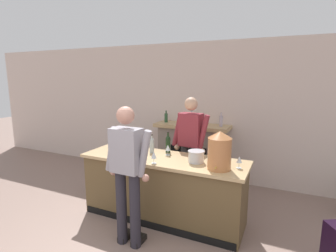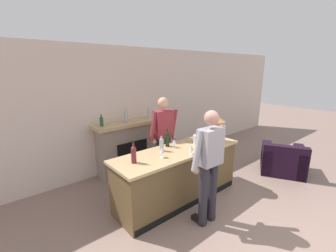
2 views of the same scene
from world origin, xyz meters
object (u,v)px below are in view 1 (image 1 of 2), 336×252
wine_glass_mid_counter (154,155)px  fireplace_stone (192,152)px  person_customer (127,171)px  copper_dispenser (220,150)px  wine_glass_back_row (214,155)px  wine_glass_near_bucket (134,147)px  ice_bucket_steel (196,156)px  wine_bottle_riesling_slim (168,143)px  wine_glass_front_left (239,160)px  wine_glass_by_dispenser (168,148)px  wine_bottle_chardonnay_pale (152,145)px  wine_bottle_cabernet_heavy (113,141)px  person_bartender (190,146)px

wine_glass_mid_counter → fireplace_stone: bearing=93.7°
fireplace_stone → person_customer: person_customer is taller
copper_dispenser → wine_glass_back_row: size_ratio=3.29×
wine_glass_mid_counter → wine_glass_near_bucket: wine_glass_near_bucket is taller
ice_bucket_steel → wine_bottle_riesling_slim: wine_bottle_riesling_slim is taller
wine_glass_front_left → wine_glass_by_dispenser: bearing=172.3°
wine_bottle_chardonnay_pale → wine_glass_mid_counter: wine_bottle_chardonnay_pale is taller
person_customer → wine_glass_near_bucket: (-0.33, 0.67, 0.09)m
ice_bucket_steel → wine_glass_back_row: size_ratio=1.52×
wine_bottle_chardonnay_pale → wine_glass_near_bucket: wine_bottle_chardonnay_pale is taller
wine_bottle_cabernet_heavy → wine_glass_near_bucket: wine_bottle_cabernet_heavy is taller
ice_bucket_steel → wine_glass_back_row: bearing=30.7°
wine_bottle_cabernet_heavy → wine_glass_back_row: (1.59, 0.10, -0.04)m
wine_bottle_cabernet_heavy → wine_glass_mid_counter: wine_bottle_cabernet_heavy is taller
copper_dispenser → wine_bottle_chardonnay_pale: (-1.11, 0.29, -0.12)m
fireplace_stone → wine_glass_back_row: 1.72m
wine_glass_near_bucket → wine_glass_by_dispenser: bearing=26.0°
wine_glass_back_row → wine_bottle_chardonnay_pale: bearing=178.3°
person_customer → wine_glass_mid_counter: person_customer is taller
wine_glass_front_left → wine_glass_mid_counter: 1.10m
person_customer → wine_glass_by_dispenser: 0.90m
person_customer → wine_glass_by_dispenser: size_ratio=11.35×
person_bartender → wine_bottle_riesling_slim: size_ratio=5.41×
person_customer → wine_bottle_riesling_slim: bearing=86.3°
wine_bottle_chardonnay_pale → wine_glass_by_dispenser: bearing=-2.8°
person_bartender → wine_glass_by_dispenser: (-0.17, -0.51, 0.06)m
person_bartender → wine_glass_near_bucket: bearing=-130.3°
wine_glass_front_left → wine_glass_back_row: wine_glass_front_left is taller
person_customer → wine_glass_by_dispenser: person_customer is taller
ice_bucket_steel → wine_glass_by_dispenser: bearing=163.8°
person_customer → wine_bottle_riesling_slim: size_ratio=5.35×
person_customer → wine_glass_front_left: person_customer is taller
fireplace_stone → wine_glass_near_bucket: 1.74m
wine_bottle_chardonnay_pale → wine_glass_by_dispenser: wine_bottle_chardonnay_pale is taller
wine_glass_back_row → wine_glass_near_bucket: (-1.15, -0.20, 0.02)m
person_customer → wine_glass_near_bucket: person_customer is taller
ice_bucket_steel → wine_glass_by_dispenser: ice_bucket_steel is taller
ice_bucket_steel → wine_bottle_riesling_slim: size_ratio=0.69×
wine_bottle_chardonnay_pale → wine_glass_near_bucket: (-0.17, -0.23, -0.01)m
wine_glass_near_bucket → wine_glass_mid_counter: bearing=-25.0°
copper_dispenser → ice_bucket_steel: size_ratio=2.16×
wine_glass_back_row → wine_glass_mid_counter: 0.82m
person_bartender → ice_bucket_steel: person_bartender is taller
wine_bottle_cabernet_heavy → wine_glass_near_bucket: size_ratio=1.85×
fireplace_stone → wine_glass_near_bucket: fireplace_stone is taller
wine_bottle_cabernet_heavy → wine_bottle_chardonnay_pale: size_ratio=1.11×
copper_dispenser → wine_glass_near_bucket: size_ratio=2.87×
person_bartender → wine_bottle_cabernet_heavy: person_bartender is taller
wine_glass_front_left → wine_glass_back_row: (-0.36, 0.13, -0.01)m
person_bartender → copper_dispenser: person_bartender is taller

